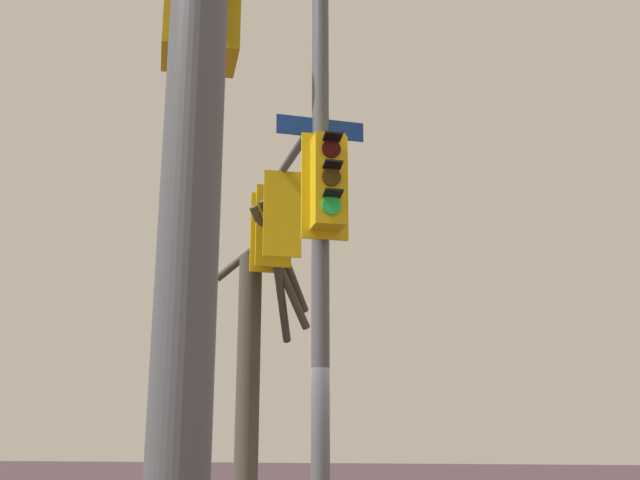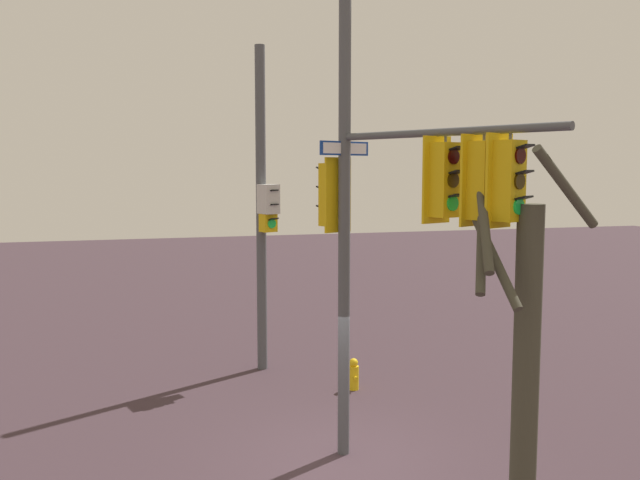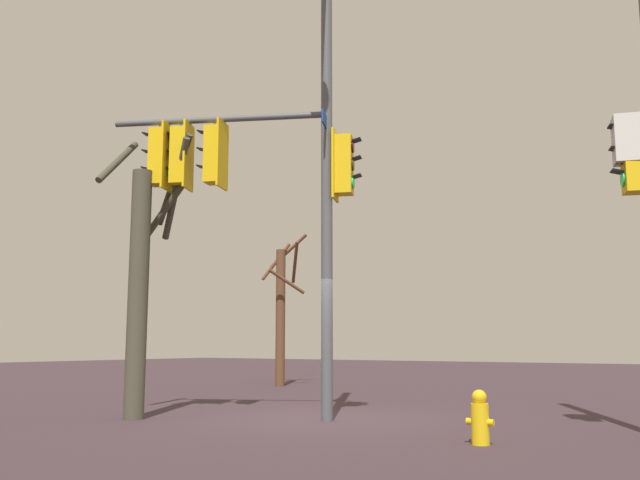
# 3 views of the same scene
# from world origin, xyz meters

# --- Properties ---
(ground_plane) EXTENTS (80.00, 80.00, 0.00)m
(ground_plane) POSITION_xyz_m (0.00, 0.00, 0.00)
(ground_plane) COLOR #3A2A31
(main_signal_pole_assembly) EXTENTS (5.05, 2.91, 9.18)m
(main_signal_pole_assembly) POSITION_xyz_m (-0.70, -0.71, 5.01)
(main_signal_pole_assembly) COLOR #4C4F54
(main_signal_pole_assembly) RESTS_ON ground
(fire_hydrant) EXTENTS (0.38, 0.24, 0.73)m
(fire_hydrant) POSITION_xyz_m (3.62, -1.41, 0.34)
(fire_hydrant) COLOR yellow
(fire_hydrant) RESTS_ON ground
(bare_tree_behind_pole) EXTENTS (1.72, 1.71, 5.36)m
(bare_tree_behind_pole) POSITION_xyz_m (-2.76, -1.72, 2.62)
(bare_tree_behind_pole) COLOR #424032
(bare_tree_behind_pole) RESTS_ON ground
(bare_tree_corner) EXTENTS (1.70, 1.71, 5.01)m
(bare_tree_corner) POSITION_xyz_m (-6.56, 7.68, 2.46)
(bare_tree_corner) COLOR brown
(bare_tree_corner) RESTS_ON ground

